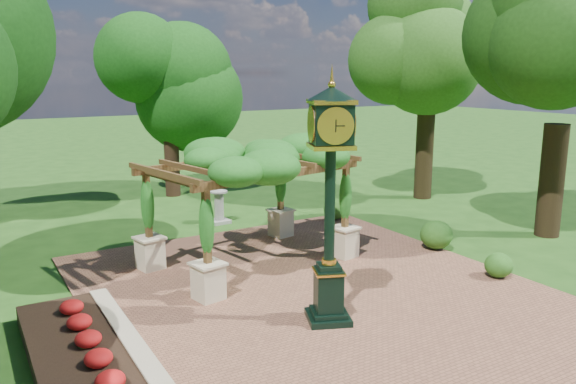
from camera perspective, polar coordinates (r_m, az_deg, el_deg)
ground at (r=12.58m, az=5.94°, el=-11.92°), size 120.00×120.00×0.00m
brick_plaza at (r=13.32m, az=3.35°, el=-10.38°), size 10.00×12.00×0.04m
border_wall at (r=11.10m, az=-15.87°, el=-14.62°), size 0.35×5.00×0.40m
flower_bed at (r=10.96m, az=-20.58°, el=-15.44°), size 1.50×5.00×0.36m
pedestal_clock at (r=11.13m, az=4.31°, el=0.79°), size 1.26×1.26×4.91m
pergola at (r=14.78m, az=-3.96°, el=2.78°), size 5.80×4.24×3.32m
sundial at (r=19.48m, az=-7.01°, el=-1.71°), size 0.66×0.66×1.14m
shrub_front at (r=15.19m, az=20.61°, el=-6.97°), size 0.78×0.78×0.63m
shrub_mid at (r=16.99m, az=14.83°, el=-4.22°), size 1.11×1.11×0.84m
shrub_back at (r=19.79m, az=4.83°, el=-1.70°), size 1.01×1.01×0.75m
tree_north at (r=23.73m, az=-12.06°, el=11.13°), size 4.15×4.15×7.03m
tree_east_far at (r=23.55m, az=14.31°, el=16.03°), size 4.02×4.02×10.07m
tree_east_near at (r=19.19m, az=26.44°, el=14.37°), size 4.23×4.23×9.19m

